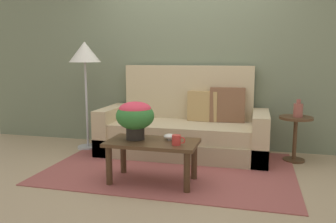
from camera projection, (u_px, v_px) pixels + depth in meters
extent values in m
plane|color=tan|center=(168.00, 172.00, 3.88)|extent=(14.00, 14.00, 0.00)
cube|color=slate|center=(190.00, 44.00, 4.84)|extent=(6.40, 0.12, 2.89)
cube|color=#994C47|center=(171.00, 168.00, 4.00)|extent=(2.73, 1.84, 0.01)
cube|color=tan|center=(182.00, 146.00, 4.53)|extent=(2.15, 0.87, 0.24)
cube|color=tan|center=(182.00, 130.00, 4.48)|extent=(1.76, 0.78, 0.19)
cube|color=tan|center=(188.00, 100.00, 4.78)|extent=(1.76, 0.16, 0.94)
cube|color=tan|center=(113.00, 129.00, 4.74)|extent=(0.20, 0.87, 0.60)
cube|color=tan|center=(260.00, 137.00, 4.26)|extent=(0.20, 0.87, 0.60)
cube|color=tan|center=(203.00, 106.00, 4.59)|extent=(0.40, 0.18, 0.40)
cube|color=brown|center=(227.00, 105.00, 4.51)|extent=(0.46, 0.20, 0.45)
cylinder|color=#442D1B|center=(109.00, 166.00, 3.44)|extent=(0.06, 0.06, 0.40)
cylinder|color=#442D1B|center=(187.00, 173.00, 3.25)|extent=(0.06, 0.06, 0.40)
cylinder|color=#442D1B|center=(123.00, 156.00, 3.80)|extent=(0.06, 0.06, 0.40)
cylinder|color=#442D1B|center=(194.00, 161.00, 3.61)|extent=(0.06, 0.06, 0.40)
cube|color=#4C331E|center=(152.00, 143.00, 3.49)|extent=(0.91, 0.50, 0.04)
cylinder|color=#4C331E|center=(294.00, 160.00, 4.28)|extent=(0.26, 0.26, 0.03)
cylinder|color=#4C331E|center=(295.00, 139.00, 4.24)|extent=(0.05, 0.05, 0.50)
cylinder|color=#4C331E|center=(296.00, 118.00, 4.20)|extent=(0.40, 0.40, 0.03)
cylinder|color=#B2B2B7|center=(88.00, 147.00, 4.89)|extent=(0.29, 0.29, 0.03)
cylinder|color=#B2B2B7|center=(87.00, 105.00, 4.79)|extent=(0.03, 0.03, 1.17)
cone|color=beige|center=(85.00, 52.00, 4.68)|extent=(0.43, 0.43, 0.28)
cylinder|color=black|center=(135.00, 132.00, 3.55)|extent=(0.19, 0.19, 0.15)
ellipsoid|color=#337533|center=(135.00, 116.00, 3.53)|extent=(0.39, 0.39, 0.28)
ellipsoid|color=#DB384C|center=(135.00, 109.00, 3.52)|extent=(0.33, 0.33, 0.15)
cylinder|color=red|center=(176.00, 140.00, 3.33)|extent=(0.09, 0.09, 0.10)
torus|color=red|center=(182.00, 140.00, 3.32)|extent=(0.07, 0.01, 0.07)
cylinder|color=silver|center=(170.00, 139.00, 3.53)|extent=(0.05, 0.05, 0.02)
ellipsoid|color=silver|center=(170.00, 136.00, 3.53)|extent=(0.12, 0.12, 0.06)
cylinder|color=#934C42|center=(298.00, 110.00, 4.16)|extent=(0.11, 0.11, 0.16)
cylinder|color=#934C42|center=(299.00, 101.00, 4.15)|extent=(0.05, 0.05, 0.05)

